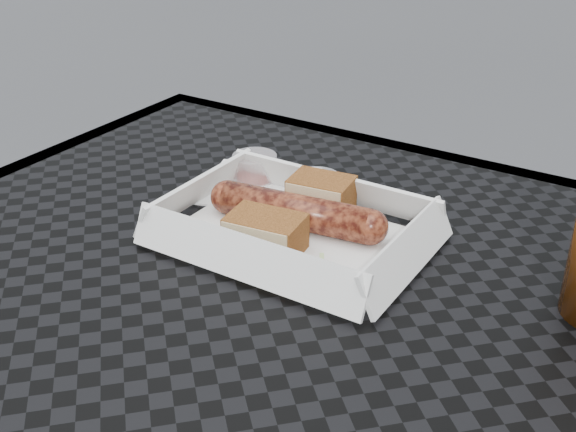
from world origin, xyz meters
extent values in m
cube|color=black|center=(0.00, 0.00, 0.74)|extent=(0.80, 0.80, 0.01)
cube|color=black|center=(0.00, 0.39, 0.73)|extent=(0.80, 0.03, 0.03)
cylinder|color=black|center=(-0.35, 0.35, 0.36)|extent=(0.03, 0.03, 0.73)
cube|color=white|center=(-0.02, 0.11, 0.75)|extent=(0.22, 0.15, 0.00)
cylinder|color=brown|center=(-0.03, 0.13, 0.77)|extent=(0.16, 0.05, 0.03)
sphere|color=brown|center=(0.05, 0.14, 0.77)|extent=(0.03, 0.03, 0.03)
sphere|color=brown|center=(-0.10, 0.12, 0.77)|extent=(0.03, 0.03, 0.03)
cube|color=brown|center=(-0.02, 0.17, 0.77)|extent=(0.07, 0.05, 0.04)
cube|color=brown|center=(-0.03, 0.08, 0.77)|extent=(0.07, 0.05, 0.04)
cylinder|color=#F3380A|center=(0.03, 0.07, 0.75)|extent=(0.02, 0.02, 0.00)
torus|color=white|center=(0.04, 0.07, 0.75)|extent=(0.02, 0.02, 0.00)
cube|color=#B2D17F|center=(0.04, 0.08, 0.75)|extent=(0.02, 0.02, 0.00)
cube|color=white|center=(-0.11, 0.19, 0.75)|extent=(0.15, 0.15, 0.00)
cylinder|color=maroon|center=(-0.13, 0.21, 0.76)|extent=(0.05, 0.05, 0.03)
cylinder|color=silver|center=(-0.04, 0.19, 0.76)|extent=(0.05, 0.05, 0.03)
camera|label=1|loc=(0.30, -0.40, 1.09)|focal=45.00mm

